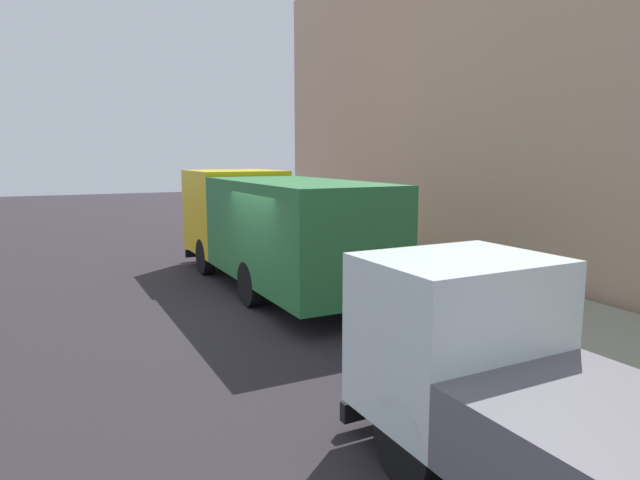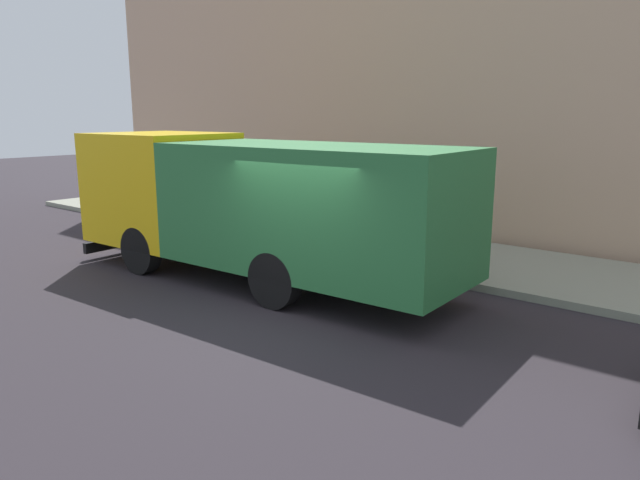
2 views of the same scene
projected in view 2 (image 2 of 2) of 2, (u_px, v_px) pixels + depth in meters
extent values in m
plane|color=#2B252B|center=(302.00, 313.00, 9.84)|extent=(80.00, 80.00, 0.00)
cube|color=gray|center=(440.00, 256.00, 13.46)|extent=(3.61, 30.00, 0.15)
cube|color=tan|center=(495.00, 27.00, 14.10)|extent=(0.50, 30.00, 10.61)
cube|color=yellow|center=(163.00, 187.00, 13.10)|extent=(2.55, 2.80, 2.36)
cube|color=black|center=(126.00, 171.00, 13.82)|extent=(2.05, 0.14, 1.32)
cube|color=#2B733B|center=(313.00, 207.00, 10.62)|extent=(2.67, 5.85, 2.23)
cube|color=black|center=(129.00, 240.00, 14.23)|extent=(2.35, 0.21, 0.24)
cylinder|color=black|center=(141.00, 250.00, 12.19)|extent=(0.34, 1.00, 0.99)
cylinder|color=black|center=(217.00, 234.00, 13.86)|extent=(0.34, 1.00, 0.99)
cylinder|color=black|center=(275.00, 280.00, 10.02)|extent=(0.34, 1.00, 0.99)
cylinder|color=black|center=(346.00, 256.00, 11.69)|extent=(0.34, 1.00, 0.99)
cylinder|color=#503756|center=(385.00, 235.00, 13.40)|extent=(0.28, 0.28, 0.82)
cylinder|color=#488043|center=(385.00, 205.00, 13.25)|extent=(0.37, 0.37, 0.56)
sphere|color=tan|center=(386.00, 188.00, 13.17)|extent=(0.22, 0.22, 0.22)
cylinder|color=brown|center=(279.00, 223.00, 14.64)|extent=(0.33, 0.33, 0.89)
cylinder|color=tan|center=(279.00, 194.00, 14.49)|extent=(0.45, 0.45, 0.56)
sphere|color=#986447|center=(279.00, 179.00, 14.41)|extent=(0.20, 0.20, 0.20)
cone|color=orange|center=(214.00, 215.00, 16.66)|extent=(0.43, 0.43, 0.61)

